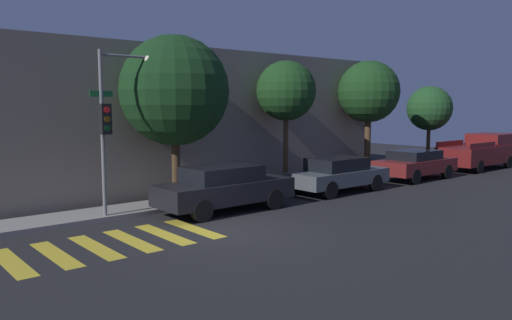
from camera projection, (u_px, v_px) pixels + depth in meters
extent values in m
plane|color=black|center=(227.00, 231.00, 13.74)|extent=(60.00, 60.00, 0.00)
cube|color=gray|center=(155.00, 206.00, 16.79)|extent=(26.00, 1.65, 0.14)
cube|color=slate|center=(102.00, 121.00, 19.71)|extent=(26.00, 6.00, 5.67)
cube|color=gold|center=(12.00, 263.00, 10.96)|extent=(0.45, 2.60, 0.00)
cube|color=gold|center=(56.00, 254.00, 11.57)|extent=(0.45, 2.60, 0.00)
cube|color=gold|center=(95.00, 247.00, 12.17)|extent=(0.45, 2.60, 0.00)
cube|color=gold|center=(131.00, 240.00, 12.78)|extent=(0.45, 2.60, 0.00)
cube|color=gold|center=(164.00, 234.00, 13.38)|extent=(0.45, 2.60, 0.00)
cube|color=gold|center=(194.00, 229.00, 13.99)|extent=(0.45, 2.60, 0.00)
cylinder|color=slate|center=(103.00, 136.00, 14.81)|extent=(0.12, 0.12, 5.08)
cube|color=black|center=(105.00, 119.00, 14.59)|extent=(0.30, 0.30, 0.90)
cylinder|color=red|center=(107.00, 110.00, 14.44)|extent=(0.18, 0.02, 0.18)
cylinder|color=#593D0A|center=(107.00, 119.00, 14.47)|extent=(0.18, 0.02, 0.18)
cylinder|color=#0C3819|center=(108.00, 128.00, 14.50)|extent=(0.18, 0.02, 0.18)
cube|color=#19662D|center=(101.00, 94.00, 14.67)|extent=(0.70, 0.02, 0.18)
cylinder|color=slate|center=(125.00, 56.00, 15.06)|extent=(1.59, 0.08, 0.08)
sphere|color=#F9E5B2|center=(149.00, 61.00, 15.58)|extent=(0.36, 0.36, 0.36)
cube|color=black|center=(225.00, 191.00, 16.23)|extent=(4.62, 1.73, 0.66)
cube|color=black|center=(222.00, 174.00, 16.09)|extent=(2.40, 1.52, 0.50)
cylinder|color=black|center=(245.00, 193.00, 17.77)|extent=(0.68, 0.22, 0.68)
cylinder|color=black|center=(274.00, 199.00, 16.59)|extent=(0.68, 0.22, 0.68)
cylinder|color=black|center=(175.00, 203.00, 15.94)|extent=(0.68, 0.22, 0.68)
cylinder|color=black|center=(202.00, 211.00, 14.76)|extent=(0.68, 0.22, 0.68)
cube|color=#4C5156|center=(339.00, 177.00, 19.82)|extent=(4.40, 1.71, 0.56)
cube|color=black|center=(337.00, 164.00, 19.69)|extent=(2.29, 1.50, 0.50)
cylinder|color=black|center=(346.00, 179.00, 21.30)|extent=(0.68, 0.22, 0.68)
cylinder|color=black|center=(375.00, 183.00, 20.14)|extent=(0.68, 0.22, 0.68)
cylinder|color=black|center=(301.00, 185.00, 19.56)|extent=(0.68, 0.22, 0.68)
cylinder|color=black|center=(330.00, 190.00, 18.40)|extent=(0.68, 0.22, 0.68)
cube|color=maroon|center=(415.00, 166.00, 23.30)|extent=(4.32, 1.85, 0.62)
cube|color=black|center=(415.00, 155.00, 23.18)|extent=(2.25, 1.63, 0.42)
cylinder|color=black|center=(415.00, 168.00, 24.83)|extent=(0.68, 0.22, 0.68)
cylinder|color=black|center=(447.00, 172.00, 23.56)|extent=(0.68, 0.22, 0.68)
cylinder|color=black|center=(383.00, 173.00, 23.11)|extent=(0.68, 0.22, 0.68)
cylinder|color=black|center=(415.00, 177.00, 21.84)|extent=(0.68, 0.22, 0.68)
cube|color=maroon|center=(478.00, 154.00, 27.15)|extent=(5.44, 2.00, 0.94)
cube|color=maroon|center=(491.00, 139.00, 28.02)|extent=(2.45, 1.84, 0.61)
cube|color=maroon|center=(450.00, 143.00, 26.88)|extent=(2.72, 0.08, 0.28)
cube|color=maroon|center=(482.00, 145.00, 25.54)|extent=(2.72, 0.08, 0.28)
cylinder|color=black|center=(476.00, 159.00, 28.97)|extent=(0.68, 0.22, 0.68)
cylinder|color=black|center=(508.00, 162.00, 27.58)|extent=(0.68, 0.22, 0.68)
cylinder|color=black|center=(446.00, 164.00, 26.81)|extent=(0.68, 0.22, 0.68)
cylinder|color=black|center=(479.00, 167.00, 25.42)|extent=(0.68, 0.22, 0.68)
cylinder|color=#42301E|center=(176.00, 168.00, 17.32)|extent=(0.28, 0.28, 2.54)
sphere|color=#143316|center=(175.00, 91.00, 17.03)|extent=(3.77, 3.77, 3.77)
cylinder|color=#4C3823|center=(286.00, 151.00, 20.64)|extent=(0.20, 0.20, 3.13)
sphere|color=#193D19|center=(286.00, 91.00, 20.37)|extent=(2.45, 2.45, 2.45)
cylinder|color=#4C3823|center=(367.00, 146.00, 24.12)|extent=(0.30, 0.30, 3.01)
sphere|color=#193D19|center=(369.00, 92.00, 23.84)|extent=(2.94, 2.94, 2.94)
cylinder|color=#4C3823|center=(428.00, 146.00, 27.62)|extent=(0.20, 0.20, 2.39)
sphere|color=#1E4721|center=(429.00, 108.00, 27.39)|extent=(2.44, 2.44, 2.44)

